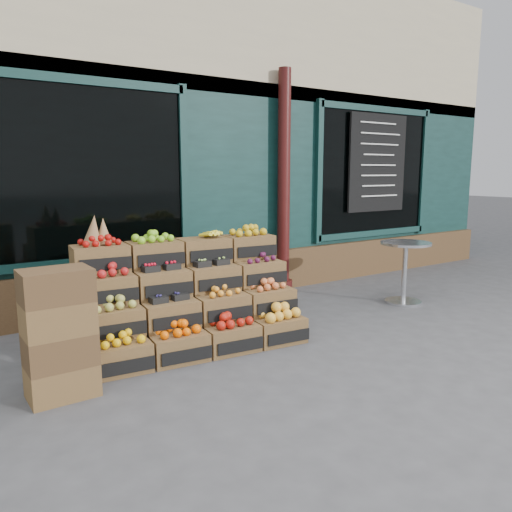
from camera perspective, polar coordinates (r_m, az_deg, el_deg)
ground at (r=5.28m, az=6.15°, el=-9.99°), size 60.00×60.00×0.00m
shop_facade at (r=9.49m, az=-14.42°, el=13.18°), size 12.00×6.24×4.80m
crate_display at (r=5.24m, az=-7.80°, el=-5.38°), size 2.26×1.26×1.36m
spare_crates at (r=4.23m, az=-21.57°, el=-8.29°), size 0.53×0.37×1.04m
bistro_table at (r=7.00m, az=16.63°, el=-1.02°), size 0.67×0.67×0.84m
shopkeeper at (r=6.59m, az=-23.79°, el=1.31°), size 0.78×0.65×1.82m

